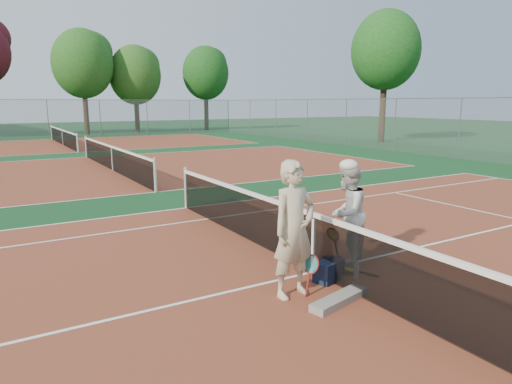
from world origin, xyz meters
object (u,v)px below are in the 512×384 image
sports_bag_navy (327,271)px  racket_red (311,275)px  net_main (313,243)px  sports_bag_purple (334,265)px  racket_black_held (333,243)px  racket_spare (350,271)px  water_bottle (356,269)px  player_a (294,229)px  player_b (347,213)px

sports_bag_navy → racket_red: bearing=-156.1°
net_main → sports_bag_purple: size_ratio=34.41×
racket_black_held → racket_spare: 0.85m
net_main → water_bottle: size_ratio=36.60×
player_a → player_b: size_ratio=1.13×
racket_spare → water_bottle: 0.23m
sports_bag_navy → water_bottle: (0.48, -0.14, -0.01)m
net_main → player_a: 1.10m
racket_black_held → sports_bag_navy: racket_black_held is taller
player_a → racket_black_held: bearing=26.4°
player_a → racket_spare: (1.30, 0.21, -0.95)m
player_a → net_main: bearing=29.7°
racket_black_held → sports_bag_navy: (-0.81, -0.84, -0.12)m
player_b → racket_black_held: 0.66m
sports_bag_purple → racket_red: bearing=-150.9°
player_b → water_bottle: player_b is taller
racket_black_held → water_bottle: (-0.33, -0.97, -0.13)m
racket_spare → water_bottle: size_ratio=2.00×
racket_spare → racket_black_held: bearing=-58.8°
sports_bag_navy → water_bottle: 0.50m
racket_spare → sports_bag_purple: 0.28m
player_b → water_bottle: size_ratio=5.87×
racket_spare → sports_bag_purple: sports_bag_purple is taller
player_a → sports_bag_navy: 1.14m
racket_black_held → sports_bag_purple: (-0.48, -0.60, -0.15)m
sports_bag_purple → racket_spare: bearing=-40.5°
net_main → player_a: size_ratio=5.51×
sports_bag_purple → sports_bag_navy: bearing=-143.8°
net_main → sports_bag_purple: 0.51m
sports_bag_navy → water_bottle: size_ratio=1.39×
sports_bag_navy → sports_bag_purple: 0.41m
net_main → racket_red: bearing=-129.8°
water_bottle → racket_red: bearing=-175.1°
sports_bag_purple → water_bottle: (0.15, -0.37, 0.02)m
player_a → player_b: (1.63, 0.70, -0.12)m
racket_spare → player_a: bearing=60.1°
net_main → racket_red: net_main is taller
racket_red → racket_spare: size_ratio=0.95×
player_b → net_main: bearing=-16.6°
racket_black_held → racket_spare: bearing=50.2°
racket_black_held → sports_bag_navy: size_ratio=1.35×
player_a → racket_spare: player_a is taller
sports_bag_purple → player_a: bearing=-160.6°
player_b → water_bottle: (-0.38, -0.69, -0.73)m
racket_black_held → player_a: bearing=12.0°
net_main → racket_black_held: size_ratio=19.53×
sports_bag_navy → sports_bag_purple: size_ratio=1.31×
player_a → player_b: 1.78m
player_b → water_bottle: bearing=35.6°
net_main → player_b: size_ratio=6.24×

